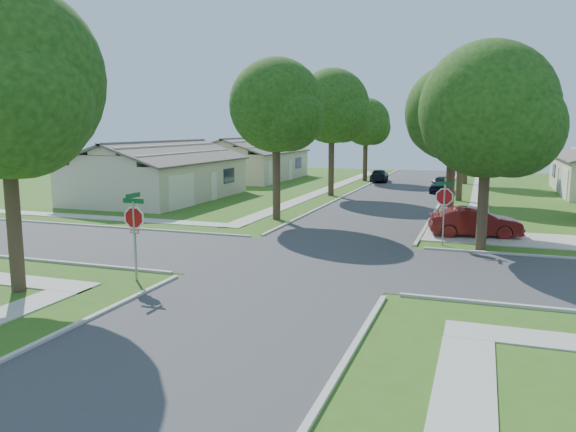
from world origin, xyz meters
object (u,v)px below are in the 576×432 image
(house_nw_near, at_px, (160,178))
(house_nw_far, at_px, (251,164))
(stop_sign_ne, at_px, (444,200))
(car_driveway, at_px, (475,222))
(tree_w_mid, at_px, (333,110))
(car_curb_west, at_px, (379,176))
(tree_ne_corner, at_px, (489,116))
(tree_e_near, at_px, (454,117))
(tree_w_near, at_px, (277,110))
(tree_w_far, at_px, (366,124))
(tree_sw_corner, at_px, (6,89))
(tree_e_far, at_px, (468,119))
(tree_e_mid, at_px, (464,112))
(stop_sign_sw, at_px, (134,221))
(car_curb_east, at_px, (442,184))

(house_nw_near, relative_size, house_nw_far, 1.00)
(stop_sign_ne, distance_m, house_nw_far, 34.26)
(car_driveway, bearing_deg, tree_w_mid, 26.82)
(house_nw_far, xyz_separation_m, car_curb_west, (12.79, 1.51, -0.92))
(tree_ne_corner, height_order, car_curb_west, tree_ne_corner)
(stop_sign_ne, distance_m, tree_e_near, 5.62)
(tree_w_near, relative_size, tree_w_far, 1.12)
(tree_w_near, bearing_deg, car_driveway, -9.44)
(tree_w_near, relative_size, tree_sw_corner, 0.94)
(house_nw_near, xyz_separation_m, car_curb_west, (12.79, 18.51, -0.92))
(tree_e_near, xyz_separation_m, house_nw_near, (-20.74, 5.99, -4.13))
(tree_e_far, xyz_separation_m, tree_ne_corner, (1.61, -29.80, -0.39))
(tree_e_near, bearing_deg, tree_e_far, 90.00)
(tree_sw_corner, bearing_deg, tree_w_far, 86.11)
(stop_sign_ne, xyz_separation_m, tree_e_far, (0.05, 29.31, 3.95))
(tree_e_mid, bearing_deg, tree_e_far, 90.02)
(tree_e_far, height_order, car_curb_west, tree_e_far)
(tree_e_mid, height_order, tree_e_far, tree_e_mid)
(tree_e_far, distance_m, car_curb_west, 9.62)
(tree_e_mid, bearing_deg, tree_ne_corner, -84.55)
(stop_sign_ne, height_order, car_curb_west, stop_sign_ne)
(stop_sign_sw, distance_m, tree_w_near, 14.30)
(tree_e_mid, relative_size, tree_w_near, 1.03)
(tree_e_mid, xyz_separation_m, tree_ne_corner, (1.60, -16.80, -0.66))
(tree_e_near, distance_m, tree_w_mid, 15.26)
(tree_w_far, relative_size, tree_ne_corner, 0.93)
(tree_w_far, height_order, car_curb_west, tree_w_far)
(tree_e_far, bearing_deg, house_nw_far, -174.47)
(tree_w_far, distance_m, tree_sw_corner, 41.10)
(tree_e_far, bearing_deg, tree_sw_corner, -106.56)
(tree_w_near, relative_size, house_nw_near, 0.66)
(tree_e_far, relative_size, tree_w_near, 0.97)
(tree_w_far, xyz_separation_m, car_curb_west, (1.45, -0.50, -4.91))
(tree_e_far, distance_m, tree_w_far, 9.42)
(tree_w_near, distance_m, car_curb_west, 25.15)
(tree_e_mid, bearing_deg, tree_w_near, -128.08)
(tree_e_mid, distance_m, tree_w_near, 15.25)
(tree_e_near, distance_m, tree_w_near, 9.41)
(tree_sw_corner, relative_size, car_curb_west, 2.34)
(tree_w_far, xyz_separation_m, tree_sw_corner, (-2.78, -41.00, 0.76))
(tree_w_mid, distance_m, house_nw_near, 13.77)
(car_curb_west, bearing_deg, car_curb_east, 123.80)
(tree_w_far, distance_m, car_curb_east, 12.20)
(tree_e_mid, distance_m, tree_e_far, 13.00)
(tree_e_mid, xyz_separation_m, house_nw_near, (-20.75, -6.01, -4.74))
(stop_sign_ne, relative_size, tree_e_far, 0.34)
(car_curb_east, bearing_deg, tree_e_far, 83.61)
(tree_ne_corner, bearing_deg, house_nw_far, 128.81)
(tree_e_mid, distance_m, tree_w_far, 16.06)
(tree_sw_corner, xyz_separation_m, car_driveway, (13.44, 14.23, -5.57))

